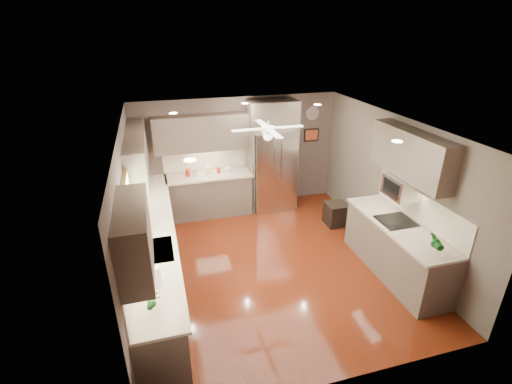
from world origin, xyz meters
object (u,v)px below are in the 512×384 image
canister_d (218,170)px  microwave (402,187)px  bowl (228,171)px  canister_a (188,173)px  canister_b (195,173)px  soap_bottle (143,229)px  potted_plant_left (156,299)px  potted_plant_right (436,242)px  paper_towel (156,276)px  stool (336,214)px  canister_c (209,171)px  refrigerator (272,158)px

canister_d → microwave: bearing=-47.8°
canister_d → bowl: bearing=-1.8°
canister_a → canister_b: size_ratio=1.23×
soap_bottle → bowl: (1.79, 2.24, -0.07)m
potted_plant_left → potted_plant_right: potted_plant_right is taller
canister_a → paper_towel: 3.63m
paper_towel → bowl: bearing=65.3°
canister_b → canister_a: bearing=162.4°
potted_plant_right → paper_towel: bearing=175.4°
stool → paper_towel: (-3.69, -2.32, 0.84)m
paper_towel → stool: bearing=32.1°
potted_plant_right → paper_towel: size_ratio=1.09×
potted_plant_right → paper_towel: 3.83m
canister_c → potted_plant_left: bearing=-107.3°
canister_c → canister_d: size_ratio=1.31×
canister_a → bowl: 0.87m
potted_plant_right → bowl: 4.44m
refrigerator → microwave: refrigerator is taller
canister_d → potted_plant_left: bearing=-110.0°
canister_d → potted_plant_right: size_ratio=0.39×
canister_c → microwave: bearing=-44.9°
canister_a → soap_bottle: 2.42m
canister_b → bowl: bearing=3.8°
microwave → canister_b: bearing=138.1°
canister_b → potted_plant_left: potted_plant_left is taller
refrigerator → paper_towel: 4.36m
potted_plant_left → stool: bearing=36.5°
canister_c → canister_d: (0.22, 0.05, -0.03)m
canister_c → paper_towel: size_ratio=0.56×
canister_a → refrigerator: 1.87m
canister_c → refrigerator: size_ratio=0.07×
refrigerator → paper_towel: bearing=-127.1°
canister_b → microwave: bearing=-41.9°
canister_b → bowl: (0.72, 0.05, -0.04)m
potted_plant_left → paper_towel: bearing=87.4°
potted_plant_left → canister_b: bearing=76.7°
canister_c → stool: size_ratio=0.34×
canister_a → refrigerator: refrigerator is taller
canister_c → paper_towel: (-1.21, -3.51, 0.05)m
canister_b → bowl: canister_b is taller
microwave → stool: size_ratio=1.11×
canister_b → canister_c: canister_c is taller
canister_d → paper_towel: size_ratio=0.43×
refrigerator → paper_towel: (-2.63, -3.48, -0.11)m
potted_plant_left → refrigerator: bearing=55.9°
potted_plant_left → potted_plant_right: bearing=1.9°
potted_plant_right → microwave: size_ratio=0.59×
canister_b → canister_c: size_ratio=0.81×
canister_b → paper_towel: bearing=-104.6°
refrigerator → microwave: 3.03m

